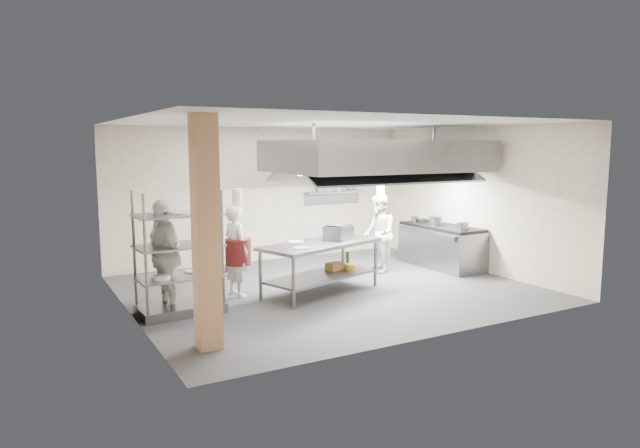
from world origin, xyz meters
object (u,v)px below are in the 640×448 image
chef_line (379,233)px  griddle (338,232)px  chef_head (236,251)px  island (321,268)px  chef_plating (163,256)px  cooking_range (441,247)px  stockpot (436,221)px  pass_rack (179,252)px

chef_line → griddle: bearing=-40.6°
chef_head → griddle: (1.86, -0.35, 0.23)m
griddle → island: bearing=171.8°
chef_head → griddle: chef_head is taller
chef_plating → griddle: bearing=80.1°
cooking_range → chef_plating: 6.12m
island → chef_head: bearing=141.1°
cooking_range → chef_head: 4.76m
chef_head → chef_line: (3.26, 0.37, 0.01)m
cooking_range → chef_plating: size_ratio=1.12×
cooking_range → stockpot: stockpot is taller
pass_rack → chef_head: pass_rack is taller
pass_rack → stockpot: (5.74, 0.73, 0.04)m
chef_plating → stockpot: (5.94, 0.57, 0.11)m
griddle → stockpot: (2.74, 0.52, -0.03)m
griddle → chef_head: bearing=140.2°
pass_rack → chef_head: size_ratio=1.20×
chef_line → island: bearing=-42.1°
chef_plating → griddle: chef_plating is taller
chef_line → griddle: 1.59m
chef_head → griddle: bearing=-112.1°
island → stockpot: size_ratio=7.90×
pass_rack → griddle: 3.01m
chef_line → chef_plating: bearing=-58.4°
island → pass_rack: 2.58m
cooking_range → stockpot: size_ratio=6.88×
chef_head → chef_line: 3.28m
chef_head → island: bearing=-122.3°
chef_line → stockpot: 1.37m
island → chef_line: bearing=7.7°
chef_line → stockpot: size_ratio=5.57×
chef_line → pass_rack: bearing=-56.0°
stockpot → chef_plating: bearing=-174.5°
island → chef_head: size_ratio=1.44×
chef_plating → griddle: 3.20m
chef_head → chef_line: size_ratio=0.99×
pass_rack → griddle: (3.00, 0.20, 0.07)m
cooking_range → chef_plating: chef_plating is taller
pass_rack → chef_plating: size_ratio=1.08×
cooking_range → griddle: size_ratio=4.09×
island → chef_line: 2.11m
griddle → stockpot: bearing=-18.4°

